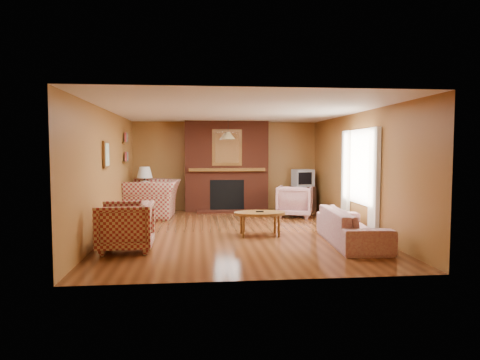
{
  "coord_description": "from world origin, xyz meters",
  "views": [
    {
      "loc": [
        -0.78,
        -8.46,
        1.63
      ],
      "look_at": [
        0.13,
        0.6,
        0.99
      ],
      "focal_mm": 32.0,
      "sensor_mm": 36.0,
      "label": 1
    }
  ],
  "objects": [
    {
      "name": "wall_front",
      "position": [
        0.0,
        -3.25,
        1.2
      ],
      "size": [
        6.5,
        0.0,
        6.5
      ],
      "primitive_type": "plane",
      "rotation": [
        -1.57,
        0.0,
        0.0
      ],
      "color": "#945A2E",
      "rests_on": "floor"
    },
    {
      "name": "wall_right",
      "position": [
        2.5,
        0.0,
        1.2
      ],
      "size": [
        0.0,
        6.5,
        6.5
      ],
      "primitive_type": "plane",
      "rotation": [
        1.57,
        0.0,
        -1.57
      ],
      "color": "#945A2E",
      "rests_on": "floor"
    },
    {
      "name": "side_table",
      "position": [
        -2.1,
        2.45,
        0.28
      ],
      "size": [
        0.45,
        0.45,
        0.56
      ],
      "primitive_type": "cube",
      "rotation": [
        0.0,
        0.0,
        -0.07
      ],
      "color": "brown",
      "rests_on": "floor"
    },
    {
      "name": "table_lamp",
      "position": [
        -2.1,
        2.45,
        0.93
      ],
      "size": [
        0.39,
        0.39,
        0.65
      ],
      "color": "silver",
      "rests_on": "side_table"
    },
    {
      "name": "coffee_table",
      "position": [
        0.4,
        -0.46,
        0.4
      ],
      "size": [
        0.99,
        0.61,
        0.48
      ],
      "color": "brown",
      "rests_on": "floor"
    },
    {
      "name": "bookshelf",
      "position": [
        -2.44,
        1.9,
        1.67
      ],
      "size": [
        0.09,
        0.55,
        0.71
      ],
      "color": "brown",
      "rests_on": "wall_left"
    },
    {
      "name": "tv_stand",
      "position": [
        2.05,
        2.8,
        0.33
      ],
      "size": [
        0.61,
        0.56,
        0.66
      ],
      "primitive_type": "cube",
      "rotation": [
        0.0,
        0.0,
        -0.01
      ],
      "color": "black",
      "rests_on": "floor"
    },
    {
      "name": "plaid_armchair",
      "position": [
        -1.95,
        -1.46,
        0.4
      ],
      "size": [
        0.89,
        0.87,
        0.8
      ],
      "primitive_type": "imported",
      "rotation": [
        0.0,
        0.0,
        -1.55
      ],
      "color": "maroon",
      "rests_on": "floor"
    },
    {
      "name": "crt_tv",
      "position": [
        2.05,
        2.79,
        0.89
      ],
      "size": [
        0.56,
        0.56,
        0.45
      ],
      "color": "#A9ABB1",
      "rests_on": "tv_stand"
    },
    {
      "name": "wall_left",
      "position": [
        -2.5,
        0.0,
        1.2
      ],
      "size": [
        0.0,
        6.5,
        6.5
      ],
      "primitive_type": "plane",
      "rotation": [
        1.57,
        0.0,
        1.57
      ],
      "color": "#945A2E",
      "rests_on": "floor"
    },
    {
      "name": "floral_armchair",
      "position": [
        1.59,
        1.76,
        0.38
      ],
      "size": [
        1.05,
        1.06,
        0.76
      ],
      "primitive_type": "imported",
      "rotation": [
        0.0,
        0.0,
        2.81
      ],
      "color": "#B9A490",
      "rests_on": "floor"
    },
    {
      "name": "plaid_loveseat",
      "position": [
        -1.85,
        2.09,
        0.45
      ],
      "size": [
        1.3,
        1.46,
        0.9
      ],
      "primitive_type": "imported",
      "rotation": [
        0.0,
        0.0,
        -1.64
      ],
      "color": "maroon",
      "rests_on": "floor"
    },
    {
      "name": "ceiling",
      "position": [
        0.0,
        0.0,
        2.4
      ],
      "size": [
        6.5,
        6.5,
        0.0
      ],
      "primitive_type": "plane",
      "rotation": [
        3.14,
        0.0,
        0.0
      ],
      "color": "silver",
      "rests_on": "wall_back"
    },
    {
      "name": "fireplace",
      "position": [
        0.0,
        2.98,
        1.18
      ],
      "size": [
        2.2,
        0.82,
        2.4
      ],
      "color": "#562012",
      "rests_on": "floor"
    },
    {
      "name": "wall_back",
      "position": [
        0.0,
        3.25,
        1.2
      ],
      "size": [
        6.5,
        0.0,
        6.5
      ],
      "primitive_type": "plane",
      "rotation": [
        1.57,
        0.0,
        0.0
      ],
      "color": "#945A2E",
      "rests_on": "floor"
    },
    {
      "name": "floor",
      "position": [
        0.0,
        0.0,
        0.0
      ],
      "size": [
        6.5,
        6.5,
        0.0
      ],
      "primitive_type": "plane",
      "color": "#4E2710",
      "rests_on": "ground"
    },
    {
      "name": "floral_sofa",
      "position": [
        1.9,
        -1.31,
        0.3
      ],
      "size": [
        0.93,
        2.1,
        0.6
      ],
      "primitive_type": "imported",
      "rotation": [
        0.0,
        0.0,
        1.5
      ],
      "color": "#B9A490",
      "rests_on": "floor"
    },
    {
      "name": "window_right",
      "position": [
        2.45,
        -0.2,
        1.13
      ],
      "size": [
        0.1,
        1.85,
        2.0
      ],
      "color": "beige",
      "rests_on": "wall_right"
    },
    {
      "name": "pendant_light",
      "position": [
        0.0,
        2.3,
        2.0
      ],
      "size": [
        0.36,
        0.36,
        0.48
      ],
      "color": "black",
      "rests_on": "ceiling"
    },
    {
      "name": "botanical_print",
      "position": [
        -2.47,
        -0.3,
        1.55
      ],
      "size": [
        0.05,
        0.4,
        0.5
      ],
      "color": "brown",
      "rests_on": "wall_left"
    }
  ]
}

